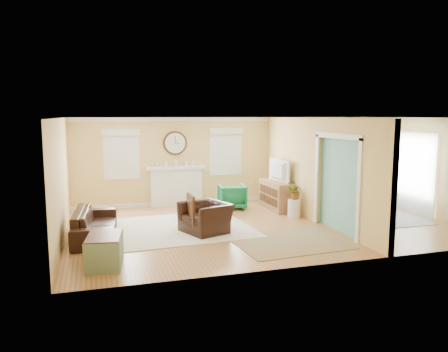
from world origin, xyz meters
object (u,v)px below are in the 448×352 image
(green_chair, at_px, (232,197))
(dining_table, at_px, (358,202))
(eames_chair, at_px, (206,218))
(credenza, at_px, (276,195))
(sofa, at_px, (95,224))

(green_chair, xyz_separation_m, dining_table, (3.02, -1.68, -0.01))
(green_chair, bearing_deg, eames_chair, 66.65)
(eames_chair, xyz_separation_m, credenza, (2.55, 1.85, 0.06))
(eames_chair, height_order, green_chair, green_chair)
(credenza, bearing_deg, green_chair, 159.93)
(credenza, distance_m, dining_table, 2.22)
(dining_table, bearing_deg, sofa, 82.60)
(sofa, distance_m, eames_chair, 2.44)
(sofa, xyz_separation_m, dining_table, (6.81, 0.37, 0.01))
(green_chair, relative_size, credenza, 0.52)
(green_chair, bearing_deg, dining_table, 158.31)
(green_chair, distance_m, credenza, 1.26)
(sofa, distance_m, credenza, 5.23)
(eames_chair, relative_size, green_chair, 1.39)
(dining_table, bearing_deg, green_chair, 50.39)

